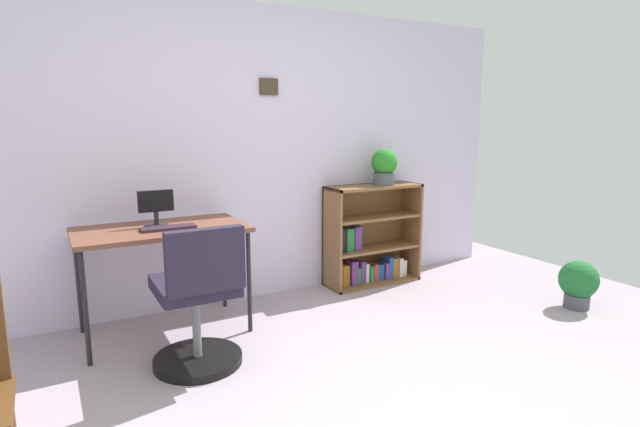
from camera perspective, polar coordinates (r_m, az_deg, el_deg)
wall_back at (r=4.00m, az=-9.91°, el=6.44°), size 5.20×0.12×2.31m
desk at (r=3.49m, az=-17.56°, el=-2.40°), size 1.09×0.62×0.73m
monitor at (r=3.51m, az=-18.11°, el=0.59°), size 0.23×0.15×0.24m
keyboard at (r=3.41m, az=-16.83°, el=-1.56°), size 0.35×0.12×0.02m
office_chair at (r=3.00m, az=-13.62°, el=-10.24°), size 0.52×0.55×0.87m
bookshelf_low at (r=4.48m, az=5.53°, el=-3.03°), size 0.86×0.30×0.88m
potted_plant_on_shelf at (r=4.39m, az=7.30°, el=5.36°), size 0.23×0.23×0.31m
potted_plant_floor at (r=4.36m, az=27.25°, el=-6.96°), size 0.29×0.29×0.37m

